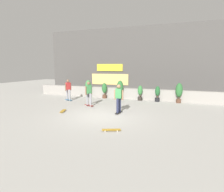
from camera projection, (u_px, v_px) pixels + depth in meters
name	position (u px, v px, depth m)	size (l,w,h in m)	color
ground_plane	(102.00, 116.00, 10.62)	(48.00, 48.00, 0.00)	#B2AFA8
planter_wall	(131.00, 94.00, 16.09)	(18.00, 0.40, 0.90)	gray
building_backdrop	(142.00, 61.00, 19.35)	(20.00, 2.08, 6.50)	#4C4947
potted_plant_0	(88.00, 87.00, 16.95)	(0.53, 0.53, 1.53)	black
potted_plant_1	(104.00, 90.00, 16.42)	(0.43, 0.43, 1.32)	brown
potted_plant_2	(120.00, 88.00, 15.90)	(0.55, 0.55, 1.57)	#2D2823
potted_plant_3	(140.00, 92.00, 15.34)	(0.37, 0.37, 1.21)	#2D2823
potted_plant_4	(157.00, 93.00, 14.86)	(0.37, 0.37, 1.21)	black
potted_plant_5	(179.00, 91.00, 14.27)	(0.51, 0.51, 1.50)	brown
skater_mid_plaza	(89.00, 93.00, 13.09)	(0.81, 0.53, 1.70)	maroon
skater_by_wall_left	(68.00, 89.00, 15.25)	(0.81, 0.52, 1.70)	#266699
skater_far_right	(119.00, 97.00, 11.06)	(0.56, 0.81, 1.70)	black
skateboard_near_camera	(63.00, 111.00, 11.56)	(0.47, 0.82, 0.08)	#BF8C26
skateboard_aside	(111.00, 130.00, 8.11)	(0.81, 0.50, 0.08)	#BF8C26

